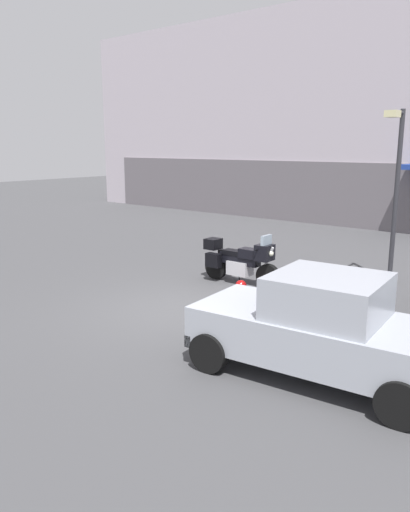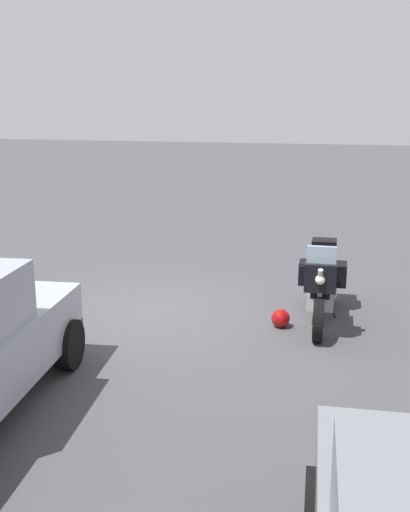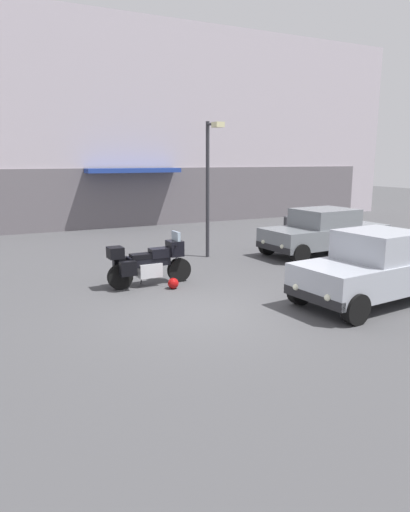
% 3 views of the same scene
% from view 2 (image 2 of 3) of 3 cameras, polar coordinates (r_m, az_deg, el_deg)
% --- Properties ---
extents(ground_plane, '(80.00, 80.00, 0.00)m').
position_cam_2_polar(ground_plane, '(9.86, -4.26, -5.41)').
color(ground_plane, '#424244').
extents(motorcycle, '(2.26, 0.77, 1.36)m').
position_cam_2_polar(motorcycle, '(9.55, 10.76, -2.38)').
color(motorcycle, black).
rests_on(motorcycle, ground).
extents(helmet, '(0.28, 0.28, 0.28)m').
position_cam_2_polar(helmet, '(9.32, 7.02, -5.76)').
color(helmet, '#990C0C').
rests_on(helmet, ground).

